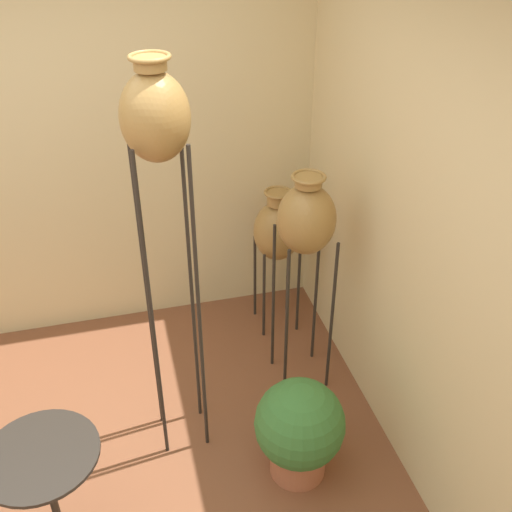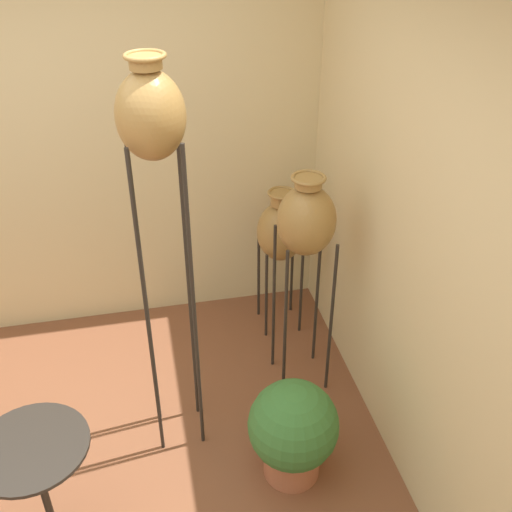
# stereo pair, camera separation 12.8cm
# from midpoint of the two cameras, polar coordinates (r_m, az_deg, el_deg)

# --- Properties ---
(wall_back) EXTENTS (7.52, 0.06, 2.70)m
(wall_back) POSITION_cam_midpoint_polar(r_m,az_deg,el_deg) (4.03, -20.60, 9.50)
(wall_back) COLOR beige
(wall_back) RESTS_ON ground_plane
(wall_right) EXTENTS (0.06, 7.52, 2.70)m
(wall_right) POSITION_cam_midpoint_polar(r_m,az_deg,el_deg) (2.76, 16.57, -0.48)
(wall_right) COLOR beige
(wall_right) RESTS_ON ground_plane
(vase_stand_tall) EXTENTS (0.30, 0.30, 2.19)m
(vase_stand_tall) POSITION_cam_midpoint_polar(r_m,az_deg,el_deg) (2.65, -10.86, 11.54)
(vase_stand_tall) COLOR #28231E
(vase_stand_tall) RESTS_ON ground_plane
(vase_stand_medium) EXTENTS (0.33, 0.33, 1.44)m
(vase_stand_medium) POSITION_cam_midpoint_polar(r_m,az_deg,el_deg) (3.36, 3.73, 3.26)
(vase_stand_medium) COLOR #28231E
(vase_stand_medium) RESTS_ON ground_plane
(vase_stand_short) EXTENTS (0.32, 0.32, 1.07)m
(vase_stand_short) POSITION_cam_midpoint_polar(r_m,az_deg,el_deg) (4.02, 1.14, 2.37)
(vase_stand_short) COLOR #28231E
(vase_stand_short) RESTS_ON ground_plane
(side_table) EXTENTS (0.51, 0.51, 0.71)m
(side_table) POSITION_cam_midpoint_polar(r_m,az_deg,el_deg) (3.00, -20.43, -19.61)
(side_table) COLOR #28231E
(side_table) RESTS_ON ground_plane
(potted_plant) EXTENTS (0.48, 0.48, 0.61)m
(potted_plant) POSITION_cam_midpoint_polar(r_m,az_deg,el_deg) (3.29, 2.99, -16.13)
(potted_plant) COLOR #B26647
(potted_plant) RESTS_ON ground_plane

